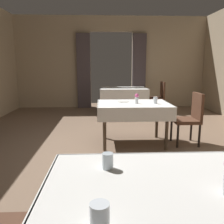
{
  "coord_description": "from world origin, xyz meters",
  "views": [
    {
      "loc": [
        -0.34,
        -3.8,
        1.39
      ],
      "look_at": [
        -0.16,
        0.2,
        0.6
      ],
      "focal_mm": 37.34,
      "sensor_mm": 36.0,
      "label": 1
    }
  ],
  "objects_px": {
    "glass_near_b": "(100,217)",
    "glass_near_c": "(108,161)",
    "flower_vase_mid": "(137,98)",
    "plate_far_d": "(106,88)",
    "dining_table_mid": "(133,108)",
    "chair_mid_right": "(190,116)",
    "chair_far_right": "(159,95)",
    "glass_mid_b": "(155,100)",
    "plate_far_a": "(114,87)",
    "plate_mid_c": "(123,101)",
    "plate_far_c": "(138,87)",
    "plate_far_b": "(136,88)",
    "dining_table_far": "(123,91)",
    "dining_table_near": "(174,205)"
  },
  "relations": [
    {
      "from": "dining_table_near",
      "to": "chair_mid_right",
      "type": "height_order",
      "value": "chair_mid_right"
    },
    {
      "from": "chair_mid_right",
      "to": "flower_vase_mid",
      "type": "height_order",
      "value": "chair_mid_right"
    },
    {
      "from": "plate_far_a",
      "to": "glass_near_c",
      "type": "bearing_deg",
      "value": -93.45
    },
    {
      "from": "plate_far_c",
      "to": "plate_mid_c",
      "type": "bearing_deg",
      "value": -104.14
    },
    {
      "from": "flower_vase_mid",
      "to": "plate_far_c",
      "type": "relative_size",
      "value": 0.74
    },
    {
      "from": "glass_mid_b",
      "to": "dining_table_mid",
      "type": "bearing_deg",
      "value": 168.31
    },
    {
      "from": "chair_mid_right",
      "to": "flower_vase_mid",
      "type": "distance_m",
      "value": 1.02
    },
    {
      "from": "flower_vase_mid",
      "to": "plate_far_a",
      "type": "bearing_deg",
      "value": 94.08
    },
    {
      "from": "dining_table_far",
      "to": "glass_near_c",
      "type": "bearing_deg",
      "value": -96.38
    },
    {
      "from": "glass_near_c",
      "to": "dining_table_mid",
      "type": "bearing_deg",
      "value": 78.76
    },
    {
      "from": "chair_mid_right",
      "to": "glass_near_c",
      "type": "xyz_separation_m",
      "value": [
        -1.55,
        -2.61,
        0.29
      ]
    },
    {
      "from": "chair_far_right",
      "to": "glass_mid_b",
      "type": "xyz_separation_m",
      "value": [
        -0.8,
        -2.99,
        0.29
      ]
    },
    {
      "from": "dining_table_mid",
      "to": "chair_mid_right",
      "type": "xyz_separation_m",
      "value": [
        1.02,
        -0.05,
        -0.14
      ]
    },
    {
      "from": "flower_vase_mid",
      "to": "glass_mid_b",
      "type": "relative_size",
      "value": 1.46
    },
    {
      "from": "chair_far_right",
      "to": "plate_far_c",
      "type": "bearing_deg",
      "value": 168.62
    },
    {
      "from": "flower_vase_mid",
      "to": "plate_far_d",
      "type": "bearing_deg",
      "value": 99.11
    },
    {
      "from": "plate_far_a",
      "to": "plate_mid_c",
      "type": "bearing_deg",
      "value": -89.79
    },
    {
      "from": "dining_table_far",
      "to": "chair_mid_right",
      "type": "distance_m",
      "value": 3.08
    },
    {
      "from": "chair_mid_right",
      "to": "glass_mid_b",
      "type": "height_order",
      "value": "chair_mid_right"
    },
    {
      "from": "dining_table_mid",
      "to": "plate_far_a",
      "type": "xyz_separation_m",
      "value": [
        -0.18,
        3.15,
        0.1
      ]
    },
    {
      "from": "dining_table_far",
      "to": "plate_far_c",
      "type": "height_order",
      "value": "plate_far_c"
    },
    {
      "from": "chair_mid_right",
      "to": "glass_near_b",
      "type": "xyz_separation_m",
      "value": [
        -1.6,
        -3.17,
        0.29
      ]
    },
    {
      "from": "flower_vase_mid",
      "to": "plate_far_b",
      "type": "relative_size",
      "value": 0.78
    },
    {
      "from": "chair_mid_right",
      "to": "plate_far_b",
      "type": "relative_size",
      "value": 4.17
    },
    {
      "from": "flower_vase_mid",
      "to": "plate_far_a",
      "type": "relative_size",
      "value": 0.81
    },
    {
      "from": "dining_table_near",
      "to": "flower_vase_mid",
      "type": "xyz_separation_m",
      "value": [
        0.23,
        2.88,
        0.19
      ]
    },
    {
      "from": "glass_near_c",
      "to": "plate_far_c",
      "type": "bearing_deg",
      "value": 79.19
    },
    {
      "from": "dining_table_far",
      "to": "chair_mid_right",
      "type": "relative_size",
      "value": 1.5
    },
    {
      "from": "flower_vase_mid",
      "to": "plate_far_d",
      "type": "distance_m",
      "value": 3.0
    },
    {
      "from": "chair_mid_right",
      "to": "chair_far_right",
      "type": "relative_size",
      "value": 1.0
    },
    {
      "from": "glass_near_b",
      "to": "plate_far_a",
      "type": "distance_m",
      "value": 6.39
    },
    {
      "from": "glass_mid_b",
      "to": "plate_mid_c",
      "type": "bearing_deg",
      "value": 156.91
    },
    {
      "from": "glass_mid_b",
      "to": "plate_far_c",
      "type": "relative_size",
      "value": 0.51
    },
    {
      "from": "flower_vase_mid",
      "to": "dining_table_mid",
      "type": "bearing_deg",
      "value": 138.47
    },
    {
      "from": "glass_near_b",
      "to": "glass_near_c",
      "type": "relative_size",
      "value": 1.14
    },
    {
      "from": "chair_mid_right",
      "to": "plate_far_a",
      "type": "xyz_separation_m",
      "value": [
        -1.2,
        3.21,
        0.24
      ]
    },
    {
      "from": "dining_table_mid",
      "to": "glass_near_c",
      "type": "relative_size",
      "value": 12.41
    },
    {
      "from": "dining_table_mid",
      "to": "chair_far_right",
      "type": "xyz_separation_m",
      "value": [
        1.17,
        2.91,
        -0.14
      ]
    },
    {
      "from": "dining_table_far",
      "to": "plate_far_c",
      "type": "bearing_deg",
      "value": 18.26
    },
    {
      "from": "dining_table_mid",
      "to": "glass_near_b",
      "type": "height_order",
      "value": "glass_near_b"
    },
    {
      "from": "dining_table_mid",
      "to": "flower_vase_mid",
      "type": "xyz_separation_m",
      "value": [
        0.05,
        -0.04,
        0.19
      ]
    },
    {
      "from": "chair_mid_right",
      "to": "plate_far_d",
      "type": "relative_size",
      "value": 4.07
    },
    {
      "from": "dining_table_mid",
      "to": "chair_mid_right",
      "type": "height_order",
      "value": "chair_mid_right"
    },
    {
      "from": "dining_table_near",
      "to": "chair_mid_right",
      "type": "distance_m",
      "value": 3.12
    },
    {
      "from": "glass_mid_b",
      "to": "glass_near_c",
      "type": "bearing_deg",
      "value": -109.24
    },
    {
      "from": "dining_table_mid",
      "to": "flower_vase_mid",
      "type": "relative_size",
      "value": 7.32
    },
    {
      "from": "dining_table_near",
      "to": "glass_near_b",
      "type": "relative_size",
      "value": 12.41
    },
    {
      "from": "plate_mid_c",
      "to": "plate_far_d",
      "type": "distance_m",
      "value": 2.78
    },
    {
      "from": "plate_far_b",
      "to": "plate_far_d",
      "type": "distance_m",
      "value": 0.88
    },
    {
      "from": "plate_far_c",
      "to": "plate_far_d",
      "type": "xyz_separation_m",
      "value": [
        -0.98,
        -0.12,
        0.0
      ]
    }
  ]
}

